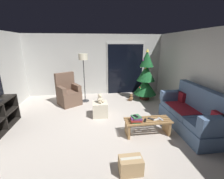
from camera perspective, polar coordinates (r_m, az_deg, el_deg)
The scene contains 20 objects.
ground_plane at distance 4.08m, azimuth -4.44°, elevation -14.60°, with size 7.00×7.00×0.00m, color #BCB2A8.
wall_back at distance 6.60m, azimuth -6.20°, elevation 9.04°, with size 5.72×0.12×2.50m, color beige.
wall_right at distance 4.68m, azimuth 32.76°, elevation 3.38°, with size 0.12×6.00×2.50m, color beige.
patio_door_frame at distance 6.71m, azimuth 4.94°, elevation 7.89°, with size 1.60×0.02×2.20m, color silver.
patio_door_glass at distance 6.70m, azimuth 4.96°, elevation 7.45°, with size 1.50×0.02×2.10m, color black.
couch at distance 4.42m, azimuth 27.58°, elevation -8.17°, with size 0.81×1.95×1.08m.
coffee_table at distance 3.86m, azimuth 13.09°, elevation -12.57°, with size 1.10×0.40×0.38m.
remote_graphite at distance 3.83m, azimuth 14.39°, elevation -10.57°, with size 0.04×0.16×0.02m, color #333338.
remote_black at distance 3.73m, azimuth 12.20°, elevation -11.12°, with size 0.04×0.16×0.02m, color black.
remote_white at distance 3.83m, azimuth 16.09°, elevation -10.71°, with size 0.04×0.16×0.02m, color silver.
remote_silver at distance 3.89m, azimuth 17.59°, elevation -10.41°, with size 0.04×0.16×0.02m, color #ADADB2.
book_stack at distance 3.63m, azimuth 9.01°, elevation -10.83°, with size 0.28×0.24×0.13m.
cell_phone at distance 3.59m, azimuth 8.85°, elevation -9.78°, with size 0.07×0.14×0.01m, color black.
christmas_tree at distance 6.03m, azimuth 12.44°, elevation 4.27°, with size 0.87×0.87×1.95m.
armchair at distance 5.72m, azimuth -15.96°, elevation -1.43°, with size 0.95×0.95×1.13m.
floor_lamp at distance 5.64m, azimuth -10.64°, elevation 10.18°, with size 0.32×0.32×1.78m.
ottoman at distance 4.67m, azimuth -4.47°, elevation -7.33°, with size 0.44×0.44×0.43m, color beige.
teddy_bear_cream at distance 4.54m, azimuth -4.46°, elevation -3.46°, with size 0.21×0.21×0.29m.
teddy_bear_chestnut_by_tree at distance 5.95m, azimuth 7.08°, elevation -3.05°, with size 0.21×0.22×0.29m.
cardboard_box_taped_mid_floor at distance 2.90m, azimuth 6.96°, elevation -26.22°, with size 0.39×0.26×0.29m.
Camera 1 is at (-0.15, -3.48, 2.11)m, focal length 24.56 mm.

